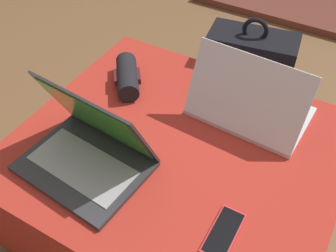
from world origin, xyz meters
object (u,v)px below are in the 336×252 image
object	(u,v)px
backpack	(245,89)
wrist_brace	(127,77)
laptop_near	(88,150)
cell_phone	(223,233)
laptop_far	(249,106)

from	to	relation	value
backpack	wrist_brace	distance (m)	0.52
wrist_brace	laptop_near	bearing A→B (deg)	-73.23
laptop_near	wrist_brace	size ratio (longest dim) A/B	1.85
laptop_near	cell_phone	distance (m)	0.43
backpack	laptop_near	bearing A→B (deg)	64.19
laptop_near	cell_phone	size ratio (longest dim) A/B	2.43
cell_phone	backpack	bearing A→B (deg)	105.90
laptop_far	wrist_brace	size ratio (longest dim) A/B	1.88
laptop_near	wrist_brace	world-z (taller)	laptop_near
laptop_far	cell_phone	xyz separation A→B (m)	(0.11, -0.42, -0.05)
cell_phone	laptop_near	bearing A→B (deg)	176.80
cell_phone	wrist_brace	xyz separation A→B (m)	(-0.53, 0.36, 0.03)
laptop_near	laptop_far	xyz separation A→B (m)	(0.32, 0.40, -0.00)
wrist_brace	cell_phone	bearing A→B (deg)	-34.53
laptop_near	laptop_far	distance (m)	0.51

